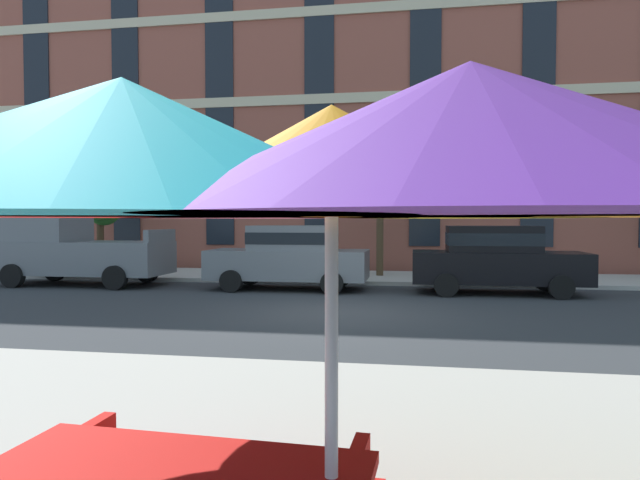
# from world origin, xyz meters

# --- Properties ---
(ground_plane) EXTENTS (120.00, 120.00, 0.00)m
(ground_plane) POSITION_xyz_m (0.00, 0.00, 0.00)
(ground_plane) COLOR #2D3033
(sidewalk_far) EXTENTS (56.00, 3.60, 0.12)m
(sidewalk_far) POSITION_xyz_m (0.00, 6.80, 0.06)
(sidewalk_far) COLOR #B2ADA3
(sidewalk_far) RESTS_ON ground
(apartment_building) EXTENTS (38.45, 12.08, 16.00)m
(apartment_building) POSITION_xyz_m (-0.00, 14.99, 8.00)
(apartment_building) COLOR #934C3D
(apartment_building) RESTS_ON ground
(pickup_gray) EXTENTS (5.10, 2.12, 2.20)m
(pickup_gray) POSITION_xyz_m (-8.41, 3.70, 1.03)
(pickup_gray) COLOR slate
(pickup_gray) RESTS_ON ground
(sedan_gray) EXTENTS (4.40, 1.98, 1.78)m
(sedan_gray) POSITION_xyz_m (-1.85, 3.70, 0.95)
(sedan_gray) COLOR slate
(sedan_gray) RESTS_ON ground
(sedan_black) EXTENTS (4.40, 1.98, 1.78)m
(sedan_black) POSITION_xyz_m (3.67, 3.70, 0.95)
(sedan_black) COLOR black
(sedan_black) RESTS_ON ground
(street_tree_left) EXTENTS (2.14, 1.94, 3.62)m
(street_tree_left) POSITION_xyz_m (-9.61, 7.09, 2.69)
(street_tree_left) COLOR #4C3823
(street_tree_left) RESTS_ON ground
(street_tree_middle) EXTENTS (1.72, 2.11, 4.18)m
(street_tree_middle) POSITION_xyz_m (0.62, 6.91, 3.19)
(street_tree_middle) COLOR #4C3823
(street_tree_middle) RESTS_ON ground
(patio_umbrella) EXTENTS (3.78, 3.51, 2.42)m
(patio_umbrella) POSITION_xyz_m (1.19, -9.00, 2.14)
(patio_umbrella) COLOR silver
(patio_umbrella) RESTS_ON ground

